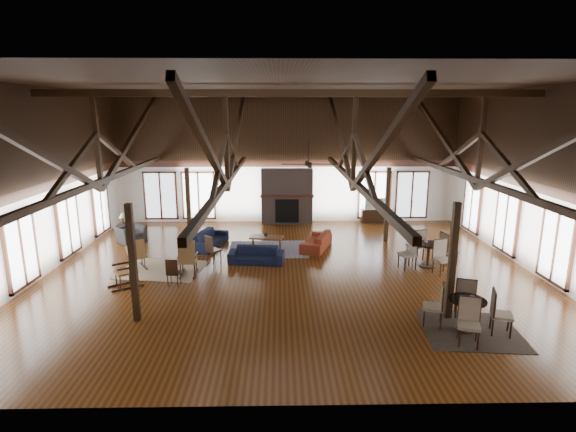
{
  "coord_description": "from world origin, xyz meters",
  "views": [
    {
      "loc": [
        -0.35,
        -14.15,
        5.23
      ],
      "look_at": [
        -0.06,
        1.0,
        1.67
      ],
      "focal_mm": 28.0,
      "sensor_mm": 36.0,
      "label": 1
    }
  ],
  "objects_px": {
    "coffee_table": "(267,238)",
    "cafe_table_near": "(467,309)",
    "sofa_orange": "(316,241)",
    "cafe_table_far": "(429,251)",
    "sofa_navy_front": "(256,255)",
    "sofa_navy_left": "(209,239)",
    "armchair": "(131,234)",
    "tv_console": "(374,216)"
  },
  "relations": [
    {
      "from": "coffee_table",
      "to": "cafe_table_near",
      "type": "relative_size",
      "value": 0.64
    },
    {
      "from": "sofa_orange",
      "to": "cafe_table_near",
      "type": "height_order",
      "value": "cafe_table_near"
    },
    {
      "from": "coffee_table",
      "to": "cafe_table_far",
      "type": "xyz_separation_m",
      "value": [
        5.61,
        -2.18,
        0.15
      ]
    },
    {
      "from": "sofa_navy_front",
      "to": "cafe_table_far",
      "type": "relative_size",
      "value": 0.88
    },
    {
      "from": "coffee_table",
      "to": "cafe_table_far",
      "type": "bearing_deg",
      "value": -8.3
    },
    {
      "from": "sofa_navy_left",
      "to": "sofa_orange",
      "type": "xyz_separation_m",
      "value": [
        4.2,
        -0.31,
        -0.0
      ]
    },
    {
      "from": "sofa_navy_left",
      "to": "cafe_table_far",
      "type": "height_order",
      "value": "cafe_table_far"
    },
    {
      "from": "cafe_table_near",
      "to": "cafe_table_far",
      "type": "bearing_deg",
      "value": 83.08
    },
    {
      "from": "sofa_navy_left",
      "to": "sofa_orange",
      "type": "height_order",
      "value": "sofa_navy_left"
    },
    {
      "from": "sofa_navy_front",
      "to": "armchair",
      "type": "xyz_separation_m",
      "value": [
        -5.24,
        2.64,
        0.05
      ]
    },
    {
      "from": "cafe_table_near",
      "to": "sofa_orange",
      "type": "bearing_deg",
      "value": 114.92
    },
    {
      "from": "sofa_navy_front",
      "to": "sofa_orange",
      "type": "height_order",
      "value": "sofa_orange"
    },
    {
      "from": "cafe_table_near",
      "to": "sofa_navy_left",
      "type": "bearing_deg",
      "value": 136.18
    },
    {
      "from": "sofa_navy_left",
      "to": "cafe_table_near",
      "type": "height_order",
      "value": "cafe_table_near"
    },
    {
      "from": "sofa_navy_left",
      "to": "sofa_orange",
      "type": "bearing_deg",
      "value": -78.72
    },
    {
      "from": "sofa_orange",
      "to": "cafe_table_far",
      "type": "distance_m",
      "value": 4.26
    },
    {
      "from": "sofa_navy_left",
      "to": "sofa_navy_front",
      "type": "bearing_deg",
      "value": -119.59
    },
    {
      "from": "sofa_navy_left",
      "to": "sofa_orange",
      "type": "relative_size",
      "value": 1.01
    },
    {
      "from": "sofa_navy_left",
      "to": "coffee_table",
      "type": "relative_size",
      "value": 1.55
    },
    {
      "from": "armchair",
      "to": "sofa_navy_left",
      "type": "bearing_deg",
      "value": -58.67
    },
    {
      "from": "sofa_navy_front",
      "to": "cafe_table_near",
      "type": "height_order",
      "value": "cafe_table_near"
    },
    {
      "from": "coffee_table",
      "to": "tv_console",
      "type": "relative_size",
      "value": 1.07
    },
    {
      "from": "sofa_navy_front",
      "to": "sofa_navy_left",
      "type": "height_order",
      "value": "sofa_navy_left"
    },
    {
      "from": "armchair",
      "to": "cafe_table_near",
      "type": "height_order",
      "value": "cafe_table_near"
    },
    {
      "from": "coffee_table",
      "to": "armchair",
      "type": "xyz_separation_m",
      "value": [
        -5.56,
        0.95,
        -0.09
      ]
    },
    {
      "from": "sofa_navy_left",
      "to": "coffee_table",
      "type": "bearing_deg",
      "value": -81.25
    },
    {
      "from": "coffee_table",
      "to": "cafe_table_near",
      "type": "bearing_deg",
      "value": -40.27
    },
    {
      "from": "cafe_table_near",
      "to": "sofa_navy_front",
      "type": "bearing_deg",
      "value": 136.67
    },
    {
      "from": "tv_console",
      "to": "cafe_table_far",
      "type": "bearing_deg",
      "value": -85.17
    },
    {
      "from": "cafe_table_near",
      "to": "cafe_table_far",
      "type": "distance_m",
      "value": 4.61
    },
    {
      "from": "sofa_navy_front",
      "to": "armchair",
      "type": "distance_m",
      "value": 5.87
    },
    {
      "from": "coffee_table",
      "to": "sofa_navy_left",
      "type": "bearing_deg",
      "value": -173.85
    },
    {
      "from": "sofa_navy_front",
      "to": "coffee_table",
      "type": "bearing_deg",
      "value": 85.61
    },
    {
      "from": "sofa_navy_left",
      "to": "tv_console",
      "type": "height_order",
      "value": "tv_console"
    },
    {
      "from": "armchair",
      "to": "cafe_table_near",
      "type": "bearing_deg",
      "value": -82.93
    },
    {
      "from": "sofa_navy_left",
      "to": "cafe_table_far",
      "type": "distance_m",
      "value": 8.25
    },
    {
      "from": "sofa_orange",
      "to": "cafe_table_near",
      "type": "xyz_separation_m",
      "value": [
        3.12,
        -6.71,
        0.24
      ]
    },
    {
      "from": "sofa_orange",
      "to": "armchair",
      "type": "xyz_separation_m",
      "value": [
        -7.49,
        0.99,
        0.03
      ]
    },
    {
      "from": "sofa_navy_front",
      "to": "sofa_navy_left",
      "type": "xyz_separation_m",
      "value": [
        -1.95,
        1.96,
        0.02
      ]
    },
    {
      "from": "armchair",
      "to": "cafe_table_far",
      "type": "height_order",
      "value": "cafe_table_far"
    },
    {
      "from": "sofa_navy_front",
      "to": "cafe_table_near",
      "type": "xyz_separation_m",
      "value": [
        5.37,
        -5.07,
        0.26
      ]
    },
    {
      "from": "cafe_table_far",
      "to": "tv_console",
      "type": "xyz_separation_m",
      "value": [
        -0.53,
        6.32,
        -0.25
      ]
    }
  ]
}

